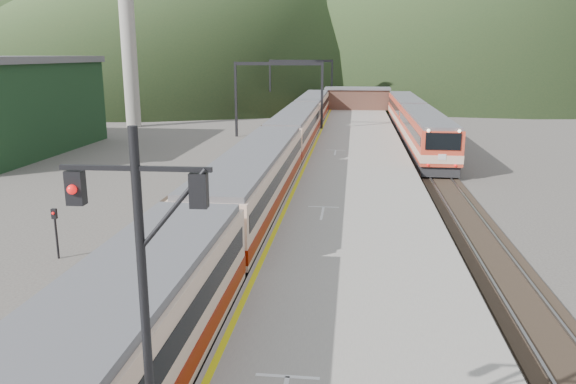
# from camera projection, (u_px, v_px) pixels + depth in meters

# --- Properties ---
(track_main) EXTENTS (2.60, 200.00, 0.23)m
(track_main) POSITION_uv_depth(u_px,v_px,m) (289.00, 163.00, 46.17)
(track_main) COLOR black
(track_main) RESTS_ON ground
(track_far) EXTENTS (2.60, 200.00, 0.23)m
(track_far) POSITION_uv_depth(u_px,v_px,m) (229.00, 162.00, 46.74)
(track_far) COLOR black
(track_far) RESTS_ON ground
(track_second) EXTENTS (2.60, 200.00, 0.23)m
(track_second) POSITION_uv_depth(u_px,v_px,m) (431.00, 166.00, 44.87)
(track_second) COLOR black
(track_second) RESTS_ON ground
(platform) EXTENTS (8.00, 100.00, 1.00)m
(platform) POSITION_uv_depth(u_px,v_px,m) (357.00, 164.00, 43.50)
(platform) COLOR gray
(platform) RESTS_ON ground
(gantry_near) EXTENTS (9.55, 0.25, 8.00)m
(gantry_near) POSITION_uv_depth(u_px,v_px,m) (278.00, 85.00, 59.64)
(gantry_near) COLOR black
(gantry_near) RESTS_ON ground
(gantry_far) EXTENTS (9.55, 0.25, 8.00)m
(gantry_far) POSITION_uv_depth(u_px,v_px,m) (301.00, 76.00, 83.75)
(gantry_far) COLOR black
(gantry_far) RESTS_ON ground
(smokestack) EXTENTS (1.80, 1.80, 30.00)m
(smokestack) POSITION_uv_depth(u_px,v_px,m) (126.00, 0.00, 66.32)
(smokestack) COLOR #9E998E
(smokestack) RESTS_ON ground
(station_shed) EXTENTS (9.40, 4.40, 3.10)m
(station_shed) POSITION_uv_depth(u_px,v_px,m) (357.00, 98.00, 81.58)
(station_shed) COLOR #523428
(station_shed) RESTS_ON platform
(hill_d) EXTENTS (200.00, 200.00, 55.00)m
(hill_d) POSITION_uv_depth(u_px,v_px,m) (70.00, 10.00, 246.14)
(hill_d) COLOR #334C28
(hill_d) RESTS_ON ground
(main_train) EXTENTS (3.09, 84.56, 3.77)m
(main_train) POSITION_uv_depth(u_px,v_px,m) (281.00, 148.00, 40.73)
(main_train) COLOR beige
(main_train) RESTS_ON track_main
(second_train) EXTENTS (2.98, 40.56, 3.64)m
(second_train) POSITION_uv_depth(u_px,v_px,m) (414.00, 120.00, 58.99)
(second_train) COLOR #D54129
(second_train) RESTS_ON track_second
(signal_mast) EXTENTS (2.20, 0.23, 6.81)m
(signal_mast) POSITION_uv_depth(u_px,v_px,m) (144.00, 303.00, 8.37)
(signal_mast) COLOR black
(signal_mast) RESTS_ON platform
(short_signal_a) EXTENTS (0.26, 0.23, 2.27)m
(short_signal_a) POSITION_uv_depth(u_px,v_px,m) (24.00, 351.00, 14.17)
(short_signal_a) COLOR black
(short_signal_a) RESTS_ON ground
(short_signal_b) EXTENTS (0.26, 0.22, 2.27)m
(short_signal_b) POSITION_uv_depth(u_px,v_px,m) (209.00, 185.00, 32.17)
(short_signal_b) COLOR black
(short_signal_b) RESTS_ON ground
(short_signal_c) EXTENTS (0.22, 0.17, 2.27)m
(short_signal_c) POSITION_uv_depth(u_px,v_px,m) (56.00, 227.00, 24.42)
(short_signal_c) COLOR black
(short_signal_c) RESTS_ON ground
(worker) EXTENTS (0.64, 0.50, 1.55)m
(worker) POSITION_uv_depth(u_px,v_px,m) (24.00, 346.00, 15.78)
(worker) COLOR black
(worker) RESTS_ON ground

